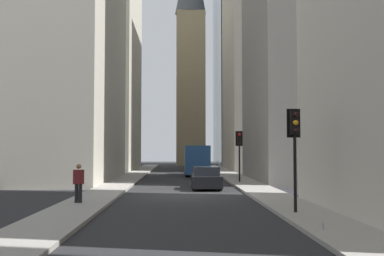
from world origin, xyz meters
name	(u,v)px	position (x,y,z in m)	size (l,w,h in m)	color
ground_plane	(184,195)	(0.00, 0.00, 0.00)	(135.00, 135.00, 0.00)	#262628
sidewalk_right	(101,194)	(0.00, 4.50, 0.07)	(90.00, 2.20, 0.14)	gray
sidewalk_left	(266,194)	(0.00, -4.50, 0.07)	(90.00, 2.20, 0.14)	gray
building_left_far	(267,47)	(30.04, -10.60, 15.15)	(14.49, 10.00, 30.31)	#A8A091
building_right_midfar	(52,31)	(11.58, 10.59, 12.03)	(16.32, 10.50, 24.04)	beige
building_right_far	(96,40)	(30.68, 10.60, 16.02)	(15.67, 10.50, 32.03)	beige
church_spire	(191,44)	(45.43, -1.52, 19.18)	(4.90, 4.90, 36.73)	#9E8966
delivery_truck	(197,160)	(18.44, -1.40, 1.46)	(6.46, 2.25, 2.84)	#285699
sedan_black	(206,178)	(3.82, -1.40, 0.66)	(4.30, 1.78, 1.42)	black
traffic_light_foreground	(295,136)	(-7.76, -4.07, 3.01)	(0.43, 0.52, 3.91)	black
traffic_light_midblock	(239,144)	(8.14, -4.12, 2.86)	(0.43, 0.52, 3.71)	black
pedestrian	(79,182)	(-4.50, 4.75, 1.07)	(0.26, 0.44, 1.71)	black
discarded_bottle	(323,226)	(-11.38, -3.93, 0.25)	(0.07, 0.07, 0.27)	#999EA3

